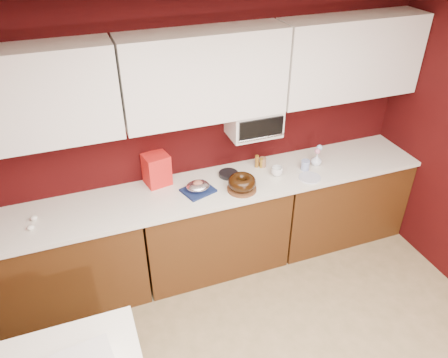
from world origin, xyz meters
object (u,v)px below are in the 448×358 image
at_px(bundt_cake, 242,182).
at_px(foil_ham_nest, 198,186).
at_px(toaster_oven, 254,121).
at_px(pandoro_box, 157,169).
at_px(blue_jar, 305,165).
at_px(coffee_mug, 277,171).
at_px(flower_vase, 316,159).

relative_size(bundt_cake, foil_ham_nest, 1.20).
relative_size(toaster_oven, bundt_cake, 1.87).
xyz_separation_m(pandoro_box, blue_jar, (1.33, -0.25, -0.09)).
bearing_deg(coffee_mug, flower_vase, 5.14).
bearing_deg(blue_jar, toaster_oven, 156.12).
xyz_separation_m(bundt_cake, blue_jar, (0.68, 0.11, -0.03)).
relative_size(foil_ham_nest, coffee_mug, 1.96).
bearing_deg(toaster_oven, blue_jar, -23.88).
xyz_separation_m(coffee_mug, flower_vase, (0.43, 0.04, 0.01)).
relative_size(foil_ham_nest, flower_vase, 1.63).
bearing_deg(blue_jar, bundt_cake, -170.78).
xyz_separation_m(toaster_oven, coffee_mug, (0.16, -0.20, -0.42)).
distance_m(toaster_oven, pandoro_box, 0.94).
relative_size(bundt_cake, blue_jar, 2.55).
bearing_deg(pandoro_box, bundt_cake, -39.91).
height_order(toaster_oven, bundt_cake, toaster_oven).
relative_size(toaster_oven, foil_ham_nest, 2.24).
distance_m(foil_ham_nest, coffee_mug, 0.75).
height_order(bundt_cake, pandoro_box, pandoro_box).
bearing_deg(pandoro_box, blue_jar, -21.71).
xyz_separation_m(bundt_cake, coffee_mug, (0.39, 0.11, -0.03)).
bearing_deg(bundt_cake, foil_ham_nest, 162.83).
xyz_separation_m(blue_jar, flower_vase, (0.14, 0.04, 0.01)).
distance_m(coffee_mug, flower_vase, 0.43).
height_order(toaster_oven, flower_vase, toaster_oven).
bearing_deg(foil_ham_nest, flower_vase, 1.69).
relative_size(toaster_oven, flower_vase, 3.65).
bearing_deg(pandoro_box, coffee_mug, -24.74).
height_order(coffee_mug, blue_jar, coffee_mug).
height_order(coffee_mug, flower_vase, flower_vase).
distance_m(bundt_cake, pandoro_box, 0.75).
bearing_deg(toaster_oven, foil_ham_nest, -161.43).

